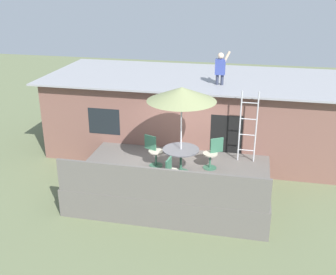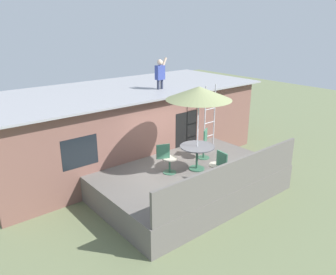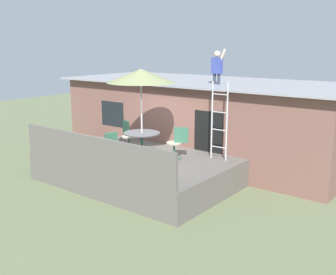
% 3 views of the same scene
% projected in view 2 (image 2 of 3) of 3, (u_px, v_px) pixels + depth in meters
% --- Properties ---
extents(ground_plane, '(40.00, 40.00, 0.00)m').
position_uv_depth(ground_plane, '(187.00, 193.00, 10.45)').
color(ground_plane, '#66704C').
extents(house, '(10.50, 4.50, 2.76)m').
position_uv_depth(house, '(124.00, 124.00, 12.63)').
color(house, brown).
rests_on(house, ground).
extents(deck, '(5.53, 3.69, 0.80)m').
position_uv_depth(deck, '(187.00, 181.00, 10.32)').
color(deck, '#605B56').
rests_on(deck, ground).
extents(deck_railing, '(5.43, 0.08, 0.90)m').
position_uv_depth(deck_railing, '(234.00, 176.00, 8.73)').
color(deck_railing, '#605B56').
rests_on(deck_railing, deck).
extents(patio_table, '(1.04, 1.04, 0.74)m').
position_uv_depth(patio_table, '(197.00, 151.00, 10.04)').
color(patio_table, '#33664C').
rests_on(patio_table, deck).
extents(patio_umbrella, '(1.90, 1.90, 2.54)m').
position_uv_depth(patio_umbrella, '(199.00, 93.00, 9.46)').
color(patio_umbrella, silver).
rests_on(patio_umbrella, deck).
extents(step_ladder, '(0.52, 0.04, 2.20)m').
position_uv_depth(step_ladder, '(210.00, 116.00, 11.85)').
color(step_ladder, silver).
rests_on(step_ladder, deck).
extents(person_figure, '(0.47, 0.20, 1.11)m').
position_uv_depth(person_figure, '(160.00, 72.00, 11.87)').
color(person_figure, '#33384C').
rests_on(person_figure, house).
extents(patio_chair_left, '(0.60, 0.44, 0.92)m').
position_uv_depth(patio_chair_left, '(167.00, 159.00, 9.81)').
color(patio_chair_left, '#33664C').
rests_on(patio_chair_left, deck).
extents(patio_chair_right, '(0.57, 0.45, 0.92)m').
position_uv_depth(patio_chair_right, '(204.00, 144.00, 10.97)').
color(patio_chair_right, '#33664C').
rests_on(patio_chair_right, deck).
extents(patio_chair_near, '(0.44, 0.62, 0.92)m').
position_uv_depth(patio_chair_near, '(218.00, 166.00, 9.31)').
color(patio_chair_near, '#33664C').
rests_on(patio_chair_near, deck).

